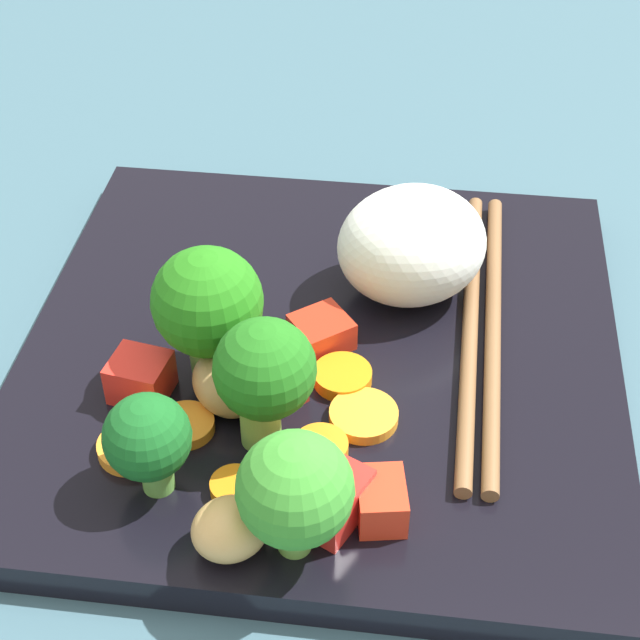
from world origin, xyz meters
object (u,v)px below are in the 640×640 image
at_px(broccoli_floret_0, 264,373).
at_px(carrot_slice_0, 132,447).
at_px(square_plate, 321,357).
at_px(rice_mound, 412,245).
at_px(chopstick_pair, 482,326).

xyz_separation_m(broccoli_floret_0, carrot_slice_0, (0.06, 0.01, -0.03)).
relative_size(square_plate, broccoli_floret_0, 4.60).
height_order(square_plate, rice_mound, rice_mound).
xyz_separation_m(rice_mound, carrot_slice_0, (0.11, 0.12, -0.03)).
xyz_separation_m(square_plate, broccoli_floret_0, (0.02, 0.06, 0.05)).
height_order(rice_mound, broccoli_floret_0, broccoli_floret_0).
relative_size(broccoli_floret_0, chopstick_pair, 0.29).
distance_m(rice_mound, chopstick_pair, 0.05).
bearing_deg(carrot_slice_0, rice_mound, -134.30).
height_order(square_plate, carrot_slice_0, carrot_slice_0).
relative_size(square_plate, carrot_slice_0, 9.66).
bearing_deg(rice_mound, broccoli_floret_0, 60.47).
height_order(square_plate, broccoli_floret_0, broccoli_floret_0).
height_order(rice_mound, chopstick_pair, rice_mound).
relative_size(rice_mound, chopstick_pair, 0.35).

